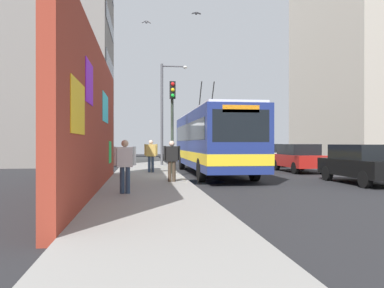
% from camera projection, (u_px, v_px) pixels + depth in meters
% --- Properties ---
extents(ground_plane, '(80.00, 80.00, 0.00)m').
position_uv_depth(ground_plane, '(183.00, 179.00, 17.23)').
color(ground_plane, '#232326').
extents(sidewalk_slab, '(48.00, 3.20, 0.15)m').
position_uv_depth(sidewalk_slab, '(147.00, 178.00, 17.02)').
color(sidewalk_slab, gray).
rests_on(sidewalk_slab, ground_plane).
extents(graffiti_wall, '(12.72, 0.32, 4.74)m').
position_uv_depth(graffiti_wall, '(95.00, 120.00, 12.17)').
color(graffiti_wall, maroon).
rests_on(graffiti_wall, ground_plane).
extents(building_far_left, '(8.55, 9.97, 17.22)m').
position_uv_depth(building_far_left, '(43.00, 51.00, 28.60)').
color(building_far_left, gray).
rests_on(building_far_left, ground_plane).
extents(building_far_right, '(13.82, 6.34, 18.69)m').
position_uv_depth(building_far_right, '(352.00, 58.00, 34.21)').
color(building_far_right, '#B2A899').
rests_on(building_far_right, ground_plane).
extents(city_bus, '(11.80, 2.60, 5.06)m').
position_uv_depth(city_bus, '(212.00, 140.00, 19.90)').
color(city_bus, navy).
rests_on(city_bus, ground_plane).
extents(parked_car_black, '(4.25, 1.88, 1.58)m').
position_uv_depth(parked_car_black, '(363.00, 163.00, 15.28)').
color(parked_car_black, black).
rests_on(parked_car_black, ground_plane).
extents(parked_car_red, '(4.22, 1.80, 1.58)m').
position_uv_depth(parked_car_red, '(299.00, 157.00, 21.56)').
color(parked_car_red, '#B21E19').
rests_on(parked_car_red, ground_plane).
extents(parked_car_white, '(4.42, 1.88, 1.58)m').
position_uv_depth(parked_car_white, '(265.00, 154.00, 27.32)').
color(parked_car_white, white).
rests_on(parked_car_white, ground_plane).
extents(parked_car_champagne, '(4.41, 1.75, 1.58)m').
position_uv_depth(parked_car_champagne, '(244.00, 152.00, 32.94)').
color(parked_car_champagne, '#C6B793').
rests_on(parked_car_champagne, ground_plane).
extents(pedestrian_midblock, '(0.22, 0.67, 1.65)m').
position_uv_depth(pedestrian_midblock, '(151.00, 153.00, 19.30)').
color(pedestrian_midblock, '#2D3F59').
rests_on(pedestrian_midblock, sidewalk_slab).
extents(pedestrian_near_wall, '(0.22, 0.65, 1.58)m').
position_uv_depth(pedestrian_near_wall, '(125.00, 162.00, 11.17)').
color(pedestrian_near_wall, '#2D3F59').
rests_on(pedestrian_near_wall, sidewalk_slab).
extents(pedestrian_at_curb, '(0.22, 0.64, 1.57)m').
position_uv_depth(pedestrian_at_curb, '(172.00, 158.00, 14.61)').
color(pedestrian_at_curb, '#3F3326').
rests_on(pedestrian_at_curb, sidewalk_slab).
extents(traffic_light, '(0.49, 0.28, 4.52)m').
position_uv_depth(traffic_light, '(172.00, 112.00, 18.58)').
color(traffic_light, '#2D382D').
rests_on(traffic_light, sidewalk_slab).
extents(street_lamp, '(0.44, 1.84, 6.90)m').
position_uv_depth(street_lamp, '(165.00, 107.00, 25.92)').
color(street_lamp, '#4C4C51').
rests_on(street_lamp, sidewalk_slab).
extents(flying_pigeons, '(10.44, 5.01, 1.65)m').
position_uv_depth(flying_pigeons, '(207.00, 2.00, 18.60)').
color(flying_pigeons, gray).
extents(curbside_puddle, '(2.11, 2.11, 0.00)m').
position_uv_depth(curbside_puddle, '(200.00, 182.00, 15.98)').
color(curbside_puddle, black).
rests_on(curbside_puddle, ground_plane).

